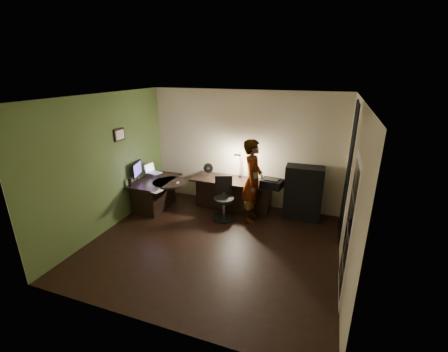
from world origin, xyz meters
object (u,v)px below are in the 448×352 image
(desk_right, at_px, (233,194))
(cabinet, at_px, (303,193))
(office_chair, at_px, (224,199))
(desk_left, at_px, (156,194))
(monitor, at_px, (137,174))
(person, at_px, (253,181))

(desk_right, bearing_deg, cabinet, 3.27)
(office_chair, bearing_deg, desk_left, 160.33)
(desk_left, bearing_deg, cabinet, 11.47)
(monitor, xyz_separation_m, office_chair, (2.03, 0.22, -0.40))
(desk_left, height_order, cabinet, cabinet)
(monitor, bearing_deg, desk_right, 5.27)
(desk_right, xyz_separation_m, person, (0.56, -0.37, 0.54))
(person, bearing_deg, desk_left, 90.65)
(monitor, distance_m, office_chair, 2.08)
(office_chair, bearing_deg, monitor, 165.00)
(desk_right, xyz_separation_m, monitor, (-2.05, -0.77, 0.50))
(desk_right, height_order, person, person)
(desk_left, bearing_deg, monitor, -153.49)
(desk_left, distance_m, person, 2.33)
(desk_left, bearing_deg, desk_right, 19.30)
(desk_right, relative_size, monitor, 3.84)
(cabinet, bearing_deg, desk_right, -179.64)
(desk_left, relative_size, monitor, 2.47)
(monitor, relative_size, person, 0.28)
(cabinet, bearing_deg, office_chair, -160.92)
(cabinet, height_order, office_chair, cabinet)
(desk_left, distance_m, monitor, 0.64)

